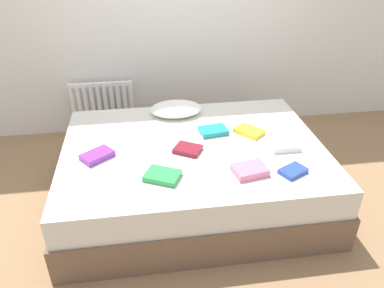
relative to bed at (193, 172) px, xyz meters
The scene contains 12 objects.
ground_plane 0.25m from the bed, ahead, with size 8.00×8.00×0.00m, color #93704C.
bed is the anchor object (origin of this frame).
radiator 1.42m from the bed, 122.40° to the left, with size 0.63×0.04×0.48m.
pillow 0.63m from the bed, 97.22° to the left, with size 0.45×0.32×0.10m, color white.
textbook_maroon 0.29m from the bed, 121.47° to the right, with size 0.19×0.15×0.04m, color maroon.
textbook_yellow 0.56m from the bed, 14.18° to the left, with size 0.21×0.15×0.04m, color yellow.
textbook_purple 0.76m from the bed, behind, with size 0.22×0.14×0.04m, color purple.
textbook_green 0.55m from the bed, 123.62° to the right, with size 0.22×0.16×0.04m, color green.
textbook_blue 0.81m from the bed, 37.06° to the right, with size 0.18×0.12×0.03m, color #2847B7.
textbook_pink 0.60m from the bed, 52.48° to the right, with size 0.22×0.17×0.05m, color pink.
textbook_white 0.74m from the bed, 10.73° to the right, with size 0.21×0.18×0.05m, color white.
textbook_teal 0.37m from the bed, 40.98° to the left, with size 0.22×0.16×0.04m, color teal.
Camera 1 is at (-0.36, -2.42, 1.97)m, focal length 35.13 mm.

